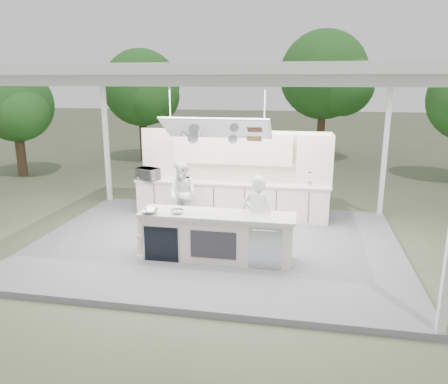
% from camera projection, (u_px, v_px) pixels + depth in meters
% --- Properties ---
extents(ground, '(90.00, 90.00, 0.00)m').
position_uv_depth(ground, '(216.00, 247.00, 9.79)').
color(ground, '#4D5439').
rests_on(ground, ground).
extents(stage_deck, '(8.00, 6.00, 0.12)m').
position_uv_depth(stage_deck, '(216.00, 244.00, 9.77)').
color(stage_deck, slate).
rests_on(stage_deck, ground).
extents(tent, '(8.20, 6.20, 3.86)m').
position_uv_depth(tent, '(216.00, 76.00, 8.85)').
color(tent, white).
rests_on(tent, ground).
extents(demo_island, '(3.10, 0.79, 0.95)m').
position_uv_depth(demo_island, '(216.00, 236.00, 8.74)').
color(demo_island, silver).
rests_on(demo_island, stage_deck).
extents(back_counter, '(5.08, 0.72, 0.95)m').
position_uv_depth(back_counter, '(231.00, 199.00, 11.44)').
color(back_counter, silver).
rests_on(back_counter, stage_deck).
extents(back_wall_unit, '(5.05, 0.48, 2.25)m').
position_uv_depth(back_wall_unit, '(250.00, 161.00, 11.32)').
color(back_wall_unit, silver).
rests_on(back_wall_unit, stage_deck).
extents(tree_cluster, '(19.55, 9.40, 5.85)m').
position_uv_depth(tree_cluster, '(260.00, 88.00, 18.29)').
color(tree_cluster, '#463623').
rests_on(tree_cluster, ground).
extents(head_chef, '(0.62, 0.41, 1.69)m').
position_uv_depth(head_chef, '(258.00, 216.00, 8.78)').
color(head_chef, white).
rests_on(head_chef, stage_deck).
extents(sous_chef, '(0.94, 0.85, 1.58)m').
position_uv_depth(sous_chef, '(183.00, 194.00, 10.76)').
color(sous_chef, silver).
rests_on(sous_chef, stage_deck).
extents(toaster_oven, '(0.67, 0.56, 0.31)m').
position_uv_depth(toaster_oven, '(148.00, 174.00, 11.50)').
color(toaster_oven, '#BABBC1').
rests_on(toaster_oven, back_counter).
extents(bowl_large, '(0.45, 0.45, 0.08)m').
position_uv_depth(bowl_large, '(150.00, 211.00, 8.61)').
color(bowl_large, '#B3B5BA').
rests_on(bowl_large, demo_island).
extents(bowl_small, '(0.29, 0.29, 0.08)m').
position_uv_depth(bowl_small, '(177.00, 211.00, 8.62)').
color(bowl_small, silver).
rests_on(bowl_small, demo_island).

